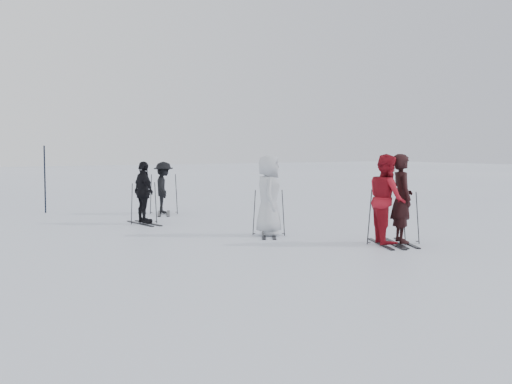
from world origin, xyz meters
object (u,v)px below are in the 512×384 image
at_px(skier_near_dark, 402,200).
at_px(skier_grey, 269,196).
at_px(piste_marker, 45,179).
at_px(skier_red, 387,200).
at_px(skier_uphill_left, 144,193).
at_px(skier_uphill_far, 164,188).

xyz_separation_m(skier_near_dark, skier_grey, (-1.76, 2.62, -0.02)).
height_order(skier_near_dark, piste_marker, piste_marker).
bearing_deg(piste_marker, skier_near_dark, -65.31).
bearing_deg(skier_red, skier_uphill_left, 51.18).
height_order(skier_red, skier_uphill_far, skier_red).
relative_size(skier_grey, piste_marker, 0.88).
distance_m(skier_near_dark, piste_marker, 11.92).
xyz_separation_m(skier_uphill_far, piste_marker, (-3.09, 2.32, 0.27)).
bearing_deg(skier_grey, skier_uphill_left, 55.52).
height_order(skier_uphill_far, piste_marker, piste_marker).
xyz_separation_m(skier_uphill_left, piste_marker, (-1.57, 4.45, 0.23)).
relative_size(skier_near_dark, skier_uphill_left, 1.14).
xyz_separation_m(skier_near_dark, skier_red, (-0.36, 0.08, 0.00)).
bearing_deg(skier_uphill_left, skier_grey, -160.03).
relative_size(skier_near_dark, piste_marker, 0.89).
relative_size(skier_red, skier_grey, 1.02).
relative_size(skier_grey, skier_uphill_far, 1.17).
bearing_deg(skier_red, skier_near_dark, -77.32).
distance_m(skier_red, piste_marker, 11.70).
relative_size(skier_near_dark, skier_red, 1.00).
distance_m(skier_red, skier_uphill_far, 8.57).
distance_m(skier_red, skier_grey, 2.90).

